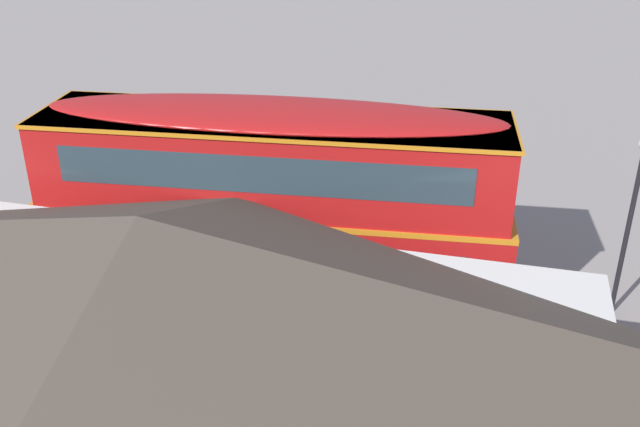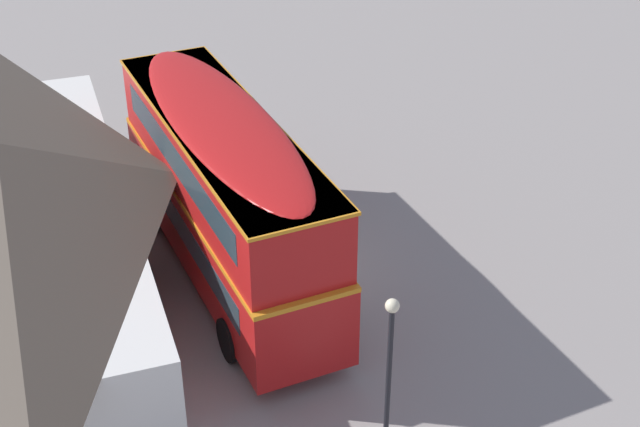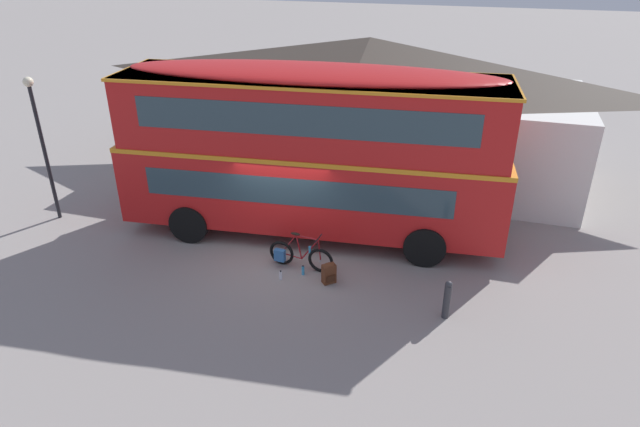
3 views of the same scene
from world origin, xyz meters
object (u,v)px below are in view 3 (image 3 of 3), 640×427
(water_bottle_blue_sports, at_px, (303,270))
(kerb_bollard, at_px, (447,299))
(touring_bicycle, at_px, (298,255))
(backpack_on_ground, at_px, (329,273))
(street_lamp, at_px, (40,134))
(water_bottle_clear_plastic, at_px, (281,275))
(double_decker_bus, at_px, (311,146))

(water_bottle_blue_sports, xyz_separation_m, kerb_bollard, (3.62, -0.83, 0.37))
(touring_bicycle, relative_size, backpack_on_ground, 3.16)
(backpack_on_ground, height_order, kerb_bollard, kerb_bollard)
(water_bottle_blue_sports, height_order, street_lamp, street_lamp)
(water_bottle_clear_plastic, xyz_separation_m, street_lamp, (-7.66, 1.42, 2.57))
(kerb_bollard, bearing_deg, street_lamp, 170.85)
(backpack_on_ground, bearing_deg, kerb_bollard, -12.65)
(double_decker_bus, height_order, backpack_on_ground, double_decker_bus)
(touring_bicycle, bearing_deg, double_decker_bus, 96.04)
(touring_bicycle, bearing_deg, kerb_bollard, -16.01)
(double_decker_bus, distance_m, water_bottle_clear_plastic, 3.62)
(double_decker_bus, xyz_separation_m, water_bottle_clear_plastic, (-0.06, -2.59, -2.53))
(backpack_on_ground, relative_size, kerb_bollard, 0.58)
(water_bottle_clear_plastic, height_order, water_bottle_blue_sports, water_bottle_blue_sports)
(double_decker_bus, bearing_deg, touring_bicycle, -83.96)
(street_lamp, bearing_deg, backpack_on_ground, -7.99)
(water_bottle_blue_sports, bearing_deg, kerb_bollard, -12.85)
(water_bottle_blue_sports, bearing_deg, street_lamp, 172.53)
(double_decker_bus, xyz_separation_m, backpack_on_ground, (1.14, -2.41, -2.36))
(water_bottle_blue_sports, distance_m, kerb_bollard, 3.73)
(double_decker_bus, xyz_separation_m, water_bottle_blue_sports, (0.42, -2.23, -2.52))
(water_bottle_blue_sports, bearing_deg, water_bottle_clear_plastic, -143.41)
(street_lamp, distance_m, kerb_bollard, 12.11)
(double_decker_bus, bearing_deg, street_lamp, -171.43)
(street_lamp, xyz_separation_m, kerb_bollard, (11.76, -1.89, -2.18))
(double_decker_bus, bearing_deg, kerb_bollard, -37.14)
(backpack_on_ground, distance_m, kerb_bollard, 2.97)
(backpack_on_ground, xyz_separation_m, street_lamp, (-8.86, 1.24, 2.40))
(touring_bicycle, bearing_deg, street_lamp, 174.27)
(touring_bicycle, distance_m, water_bottle_blue_sports, 0.42)
(touring_bicycle, height_order, water_bottle_blue_sports, touring_bicycle)
(backpack_on_ground, height_order, water_bottle_blue_sports, backpack_on_ground)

